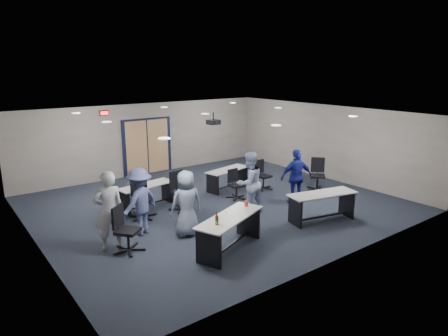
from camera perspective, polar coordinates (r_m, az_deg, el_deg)
floor at (r=12.12m, az=-1.24°, el=-5.12°), size 10.00×10.00×0.00m
back_wall at (r=15.55m, az=-11.00°, el=4.10°), size 10.00×0.04×2.70m
front_wall at (r=8.62m, az=16.48°, el=-4.37°), size 10.00×0.04×2.70m
left_wall at (r=9.81m, az=-25.77°, el=-2.98°), size 0.04×9.00×2.70m
right_wall at (r=15.14m, az=14.33°, el=3.65°), size 0.04×9.00×2.70m
ceiling at (r=11.51m, az=-1.31°, el=7.67°), size 10.00×9.00×0.04m
double_door at (r=15.57m, az=-10.89°, el=2.99°), size 2.00×0.07×2.20m
exit_sign at (r=14.73m, az=-16.75°, el=7.53°), size 0.32×0.07×0.18m
ceiling_projector at (r=12.12m, az=-1.52°, el=6.59°), size 0.35×0.32×0.37m
ceiling_can_lights at (r=11.71m, az=-2.03°, el=7.63°), size 6.24×5.74×0.02m
table_front_left at (r=8.98m, az=0.86°, el=-8.40°), size 2.08×1.35×1.10m
table_front_right at (r=10.99m, az=13.83°, el=-4.72°), size 1.98×1.04×0.77m
table_back_left at (r=11.87m, az=-11.01°, el=-3.40°), size 1.78×0.85×0.69m
table_back_right at (r=13.45m, az=0.54°, el=-1.07°), size 1.77×0.89×0.68m
chair_back_a at (r=11.07m, az=-11.65°, el=-4.28°), size 0.79×0.79×1.11m
chair_back_b at (r=11.47m, az=-6.05°, el=-3.35°), size 0.81×0.81×1.13m
chair_back_c at (r=12.48m, az=1.79°, el=-2.33°), size 0.59×0.59×0.92m
chair_back_d at (r=13.48m, az=5.68°, el=-1.01°), size 0.67×0.67×0.98m
chair_loose_left at (r=9.18m, az=-13.59°, el=-8.48°), size 0.94×0.94×1.06m
chair_loose_right at (r=13.63m, az=13.25°, el=-0.94°), size 0.96×0.96×1.08m
person_gray at (r=9.29m, az=-16.13°, el=-5.84°), size 0.74×0.56×1.83m
person_plaid at (r=9.71m, az=-5.39°, el=-5.06°), size 0.88×0.66×1.63m
person_lightblue at (r=11.15m, az=3.62°, el=-2.13°), size 0.88×0.69×1.76m
person_navy at (r=12.06m, az=10.32°, el=-1.27°), size 1.06×0.74×1.68m
person_back at (r=9.95m, az=-11.95°, el=-4.71°), size 1.23×0.96×1.67m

